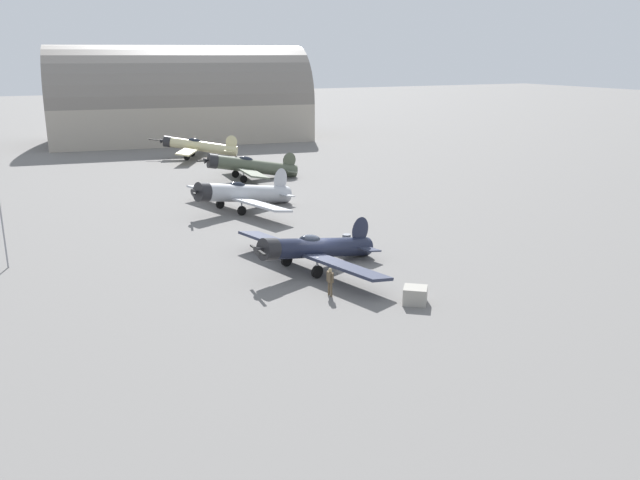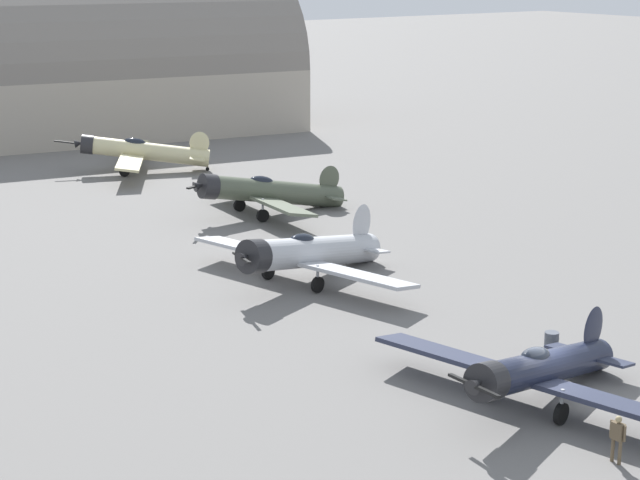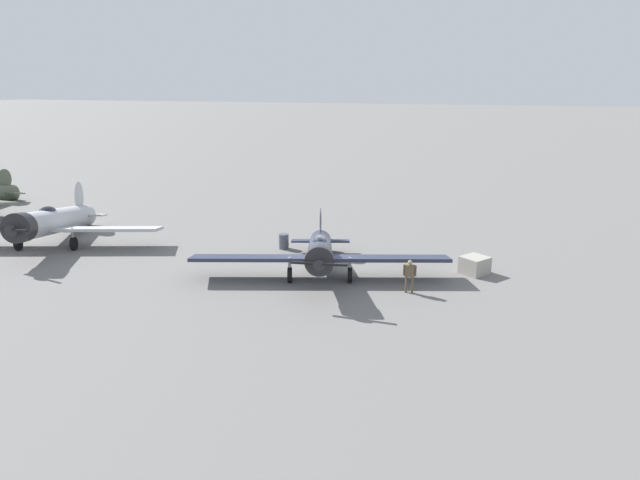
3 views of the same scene
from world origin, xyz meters
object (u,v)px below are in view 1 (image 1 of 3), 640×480
(airplane_mid_apron, at_px, (241,194))
(airplane_outer_stand, at_px, (198,146))
(airplane_far_line, at_px, (250,166))
(fuel_drum, at_px, (346,241))
(airplane_foreground, at_px, (314,249))
(ground_crew_mechanic, at_px, (330,279))
(equipment_crate, at_px, (415,295))

(airplane_mid_apron, height_order, airplane_outer_stand, airplane_mid_apron)
(airplane_far_line, bearing_deg, airplane_mid_apron, 70.24)
(fuel_drum, bearing_deg, airplane_outer_stand, -1.94)
(airplane_foreground, height_order, airplane_mid_apron, airplane_mid_apron)
(ground_crew_mechanic, bearing_deg, fuel_drum, 55.40)
(ground_crew_mechanic, height_order, fuel_drum, ground_crew_mechanic)
(airplane_outer_stand, height_order, ground_crew_mechanic, airplane_outer_stand)
(ground_crew_mechanic, bearing_deg, airplane_mid_apron, 82.47)
(airplane_far_line, distance_m, fuel_drum, 27.48)
(ground_crew_mechanic, relative_size, fuel_drum, 1.81)
(equipment_crate, bearing_deg, fuel_drum, -8.58)
(airplane_far_line, relative_size, ground_crew_mechanic, 7.01)
(airplane_outer_stand, bearing_deg, equipment_crate, 114.48)
(airplane_mid_apron, relative_size, equipment_crate, 7.75)
(airplane_mid_apron, height_order, airplane_far_line, airplane_mid_apron)
(airplane_mid_apron, relative_size, airplane_outer_stand, 1.15)
(airplane_foreground, bearing_deg, airplane_far_line, -117.08)
(airplane_mid_apron, xyz_separation_m, airplane_far_line, (13.28, -5.57, 0.01))
(airplane_foreground, bearing_deg, airplane_outer_stand, -111.47)
(airplane_far_line, relative_size, airplane_outer_stand, 0.98)
(equipment_crate, relative_size, fuel_drum, 1.92)
(ground_crew_mechanic, xyz_separation_m, fuel_drum, (8.23, -5.40, -0.54))
(airplane_outer_stand, xyz_separation_m, ground_crew_mechanic, (-52.44, 6.90, -0.62))
(ground_crew_mechanic, distance_m, fuel_drum, 9.86)
(airplane_mid_apron, bearing_deg, airplane_outer_stand, -114.08)
(equipment_crate, distance_m, fuel_drum, 11.39)
(airplane_foreground, distance_m, fuel_drum, 5.44)
(fuel_drum, bearing_deg, ground_crew_mechanic, 146.70)
(airplane_foreground, relative_size, airplane_mid_apron, 0.98)
(airplane_mid_apron, distance_m, ground_crew_mechanic, 22.42)
(airplane_mid_apron, bearing_deg, airplane_foreground, 70.49)
(airplane_mid_apron, bearing_deg, equipment_crate, 77.21)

